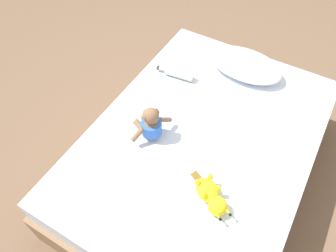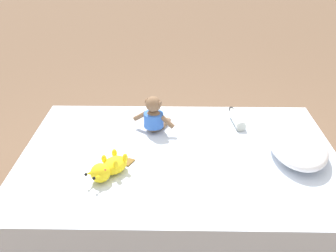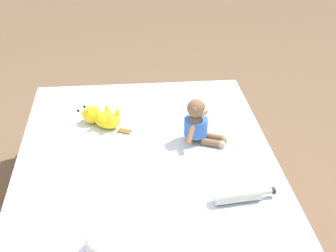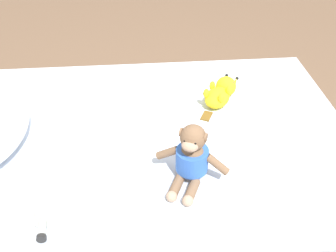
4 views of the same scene
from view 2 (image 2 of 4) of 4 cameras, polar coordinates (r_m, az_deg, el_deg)
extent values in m
plane|color=brown|center=(2.57, 1.45, -12.79)|extent=(16.00, 16.00, 0.00)
cube|color=#846647|center=(2.48, 1.49, -10.23)|extent=(1.31, 1.84, 0.29)
cube|color=silver|center=(2.34, 1.56, -5.72)|extent=(1.27, 1.79, 0.18)
ellipsoid|color=white|center=(2.37, 17.74, -2.42)|extent=(0.55, 0.34, 0.13)
ellipsoid|color=brown|center=(2.50, -2.03, 0.78)|extent=(0.14, 0.14, 0.15)
cylinder|color=blue|center=(2.49, -2.04, 0.88)|extent=(0.16, 0.16, 0.09)
sphere|color=brown|center=(2.45, -2.08, 3.10)|extent=(0.10, 0.10, 0.10)
ellipsoid|color=tan|center=(2.48, -1.64, 3.30)|extent=(0.07, 0.07, 0.04)
sphere|color=black|center=(2.48, -2.04, 3.69)|extent=(0.01, 0.01, 0.01)
sphere|color=black|center=(2.47, -1.30, 3.55)|extent=(0.01, 0.01, 0.01)
cylinder|color=brown|center=(2.46, -3.03, 3.54)|extent=(0.03, 0.02, 0.03)
cylinder|color=brown|center=(2.42, -1.12, 3.17)|extent=(0.03, 0.02, 0.03)
cylinder|color=brown|center=(2.53, -3.97, 1.40)|extent=(0.07, 0.10, 0.08)
cylinder|color=brown|center=(2.45, -0.05, 0.56)|extent=(0.07, 0.10, 0.08)
cylinder|color=brown|center=(2.61, -1.65, 0.64)|extent=(0.11, 0.07, 0.04)
cylinder|color=brown|center=(2.58, -0.46, 0.38)|extent=(0.11, 0.07, 0.04)
sphere|color=tan|center=(2.65, -1.16, 1.08)|extent=(0.04, 0.04, 0.04)
sphere|color=tan|center=(2.62, 0.01, 0.83)|extent=(0.04, 0.04, 0.04)
ellipsoid|color=yellow|center=(2.13, -7.58, -5.50)|extent=(0.19, 0.18, 0.08)
sphere|color=yellow|center=(2.07, -9.53, -6.54)|extent=(0.10, 0.10, 0.10)
cone|color=yellow|center=(2.02, -9.83, -7.11)|extent=(0.07, 0.06, 0.05)
sphere|color=black|center=(2.00, -10.41, -7.28)|extent=(0.02, 0.02, 0.02)
cone|color=yellow|center=(2.06, -10.94, -6.56)|extent=(0.07, 0.06, 0.05)
sphere|color=black|center=(2.04, -11.52, -6.72)|extent=(0.02, 0.02, 0.02)
sphere|color=red|center=(2.04, -8.98, -6.19)|extent=(0.02, 0.02, 0.02)
sphere|color=red|center=(2.07, -10.18, -5.63)|extent=(0.02, 0.02, 0.02)
ellipsoid|color=yellow|center=(2.07, -7.35, -5.37)|extent=(0.04, 0.04, 0.05)
ellipsoid|color=yellow|center=(2.12, -9.02, -4.62)|extent=(0.04, 0.04, 0.05)
ellipsoid|color=yellow|center=(2.12, -6.06, -4.46)|extent=(0.04, 0.04, 0.05)
ellipsoid|color=yellow|center=(2.16, -7.57, -3.82)|extent=(0.04, 0.04, 0.05)
cube|color=brown|center=(2.22, -5.59, -5.10)|extent=(0.08, 0.07, 0.01)
cylinder|color=#B7BCB2|center=(2.64, 9.76, 0.86)|extent=(0.21, 0.09, 0.06)
cylinder|color=#B7BCB2|center=(2.75, 9.09, 2.07)|extent=(0.06, 0.03, 0.03)
cylinder|color=black|center=(2.78, 8.91, 2.38)|extent=(0.02, 0.03, 0.03)
camera|label=1|loc=(1.94, -41.29, 33.21)|focal=34.61mm
camera|label=3|loc=(2.86, 54.84, 20.43)|focal=55.06mm
camera|label=4|loc=(3.27, 2.10, 25.00)|focal=41.16mm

